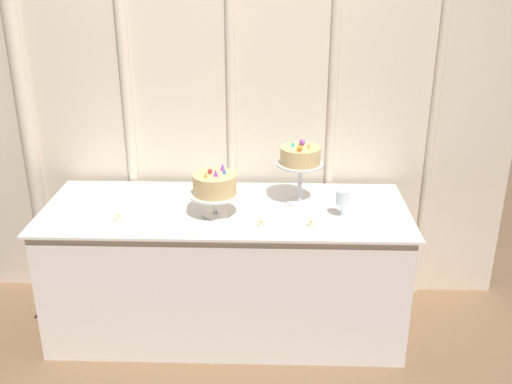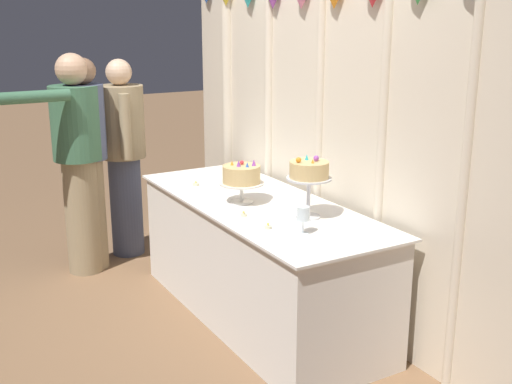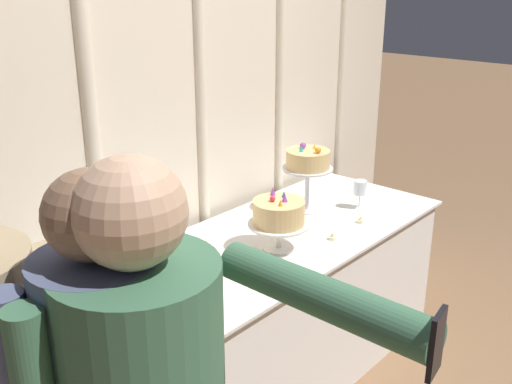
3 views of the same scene
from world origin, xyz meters
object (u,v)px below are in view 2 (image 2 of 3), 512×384
tealight_near_right (268,227)px  guest_man_pink_jacket (88,154)px  cake_display_nearleft (242,176)px  guest_girl_blue_dress (77,156)px  wine_glass (303,214)px  guest_man_dark_suit (123,152)px  cake_display_nearright (309,173)px  tealight_far_left (196,184)px  cake_table (259,260)px  tealight_near_left (244,215)px

tealight_near_right → guest_man_pink_jacket: guest_man_pink_jacket is taller
cake_display_nearleft → guest_girl_blue_dress: guest_girl_blue_dress is taller
wine_glass → guest_man_pink_jacket: bearing=-163.8°
guest_man_dark_suit → guest_man_pink_jacket: 0.37m
cake_display_nearright → tealight_far_left: bearing=-164.8°
tealight_near_right → guest_man_pink_jacket: size_ratio=0.02×
cake_table → guest_man_dark_suit: guest_man_dark_suit is taller
guest_girl_blue_dress → cake_display_nearright: bearing=26.3°
wine_glass → guest_girl_blue_dress: size_ratio=0.09×
cake_display_nearright → tealight_near_left: cake_display_nearright is taller
tealight_far_left → tealight_near_left: (0.77, -0.05, -0.00)m
cake_display_nearleft → cake_display_nearright: bearing=21.7°
wine_glass → tealight_far_left: size_ratio=3.40×
tealight_near_right → tealight_far_left: bearing=177.9°
cake_table → cake_display_nearleft: 0.58m
cake_display_nearleft → tealight_near_right: cake_display_nearleft is taller
cake_display_nearleft → tealight_near_right: 0.56m
cake_table → guest_man_dark_suit: (-1.55, -0.36, 0.47)m
cake_display_nearright → wine_glass: bearing=-40.5°
cake_display_nearleft → tealight_far_left: 0.55m
guest_man_dark_suit → guest_girl_blue_dress: size_ratio=0.96×
cake_table → wine_glass: size_ratio=13.34×
cake_display_nearright → tealight_near_right: cake_display_nearright is taller
tealight_near_right → guest_girl_blue_dress: guest_girl_blue_dress is taller
tealight_near_left → cake_display_nearleft: bearing=153.2°
tealight_far_left → tealight_near_right: size_ratio=1.12×
tealight_far_left → guest_man_dark_suit: size_ratio=0.03×
guest_man_dark_suit → guest_girl_blue_dress: guest_girl_blue_dress is taller
wine_glass → guest_man_dark_suit: bearing=-173.3°
cake_display_nearleft → tealight_far_left: (-0.52, -0.08, -0.16)m
tealight_near_right → guest_man_pink_jacket: bearing=-165.7°
tealight_far_left → cake_display_nearleft: bearing=8.9°
cake_display_nearright → cake_table: bearing=-168.2°
guest_man_dark_suit → wine_glass: bearing=6.7°
cake_table → cake_display_nearright: bearing=11.8°
cake_table → tealight_near_left: bearing=-47.4°
tealight_near_left → tealight_near_right: size_ratio=0.96×
guest_man_dark_suit → guest_girl_blue_dress: bearing=-64.1°
wine_glass → tealight_near_left: 0.46m
cake_table → guest_girl_blue_dress: (-1.35, -0.79, 0.52)m
tealight_near_left → guest_man_dark_suit: (-1.76, -0.14, 0.07)m
tealight_far_left → guest_man_dark_suit: bearing=-169.4°
cake_display_nearleft → guest_girl_blue_dress: (-1.30, -0.69, -0.04)m
tealight_far_left → guest_man_pink_jacket: 0.97m
cake_display_nearleft → cake_display_nearright: 0.51m
tealight_far_left → tealight_near_left: size_ratio=1.17×
guest_man_pink_jacket → cake_display_nearleft: bearing=23.9°
cake_display_nearleft → wine_glass: bearing=-0.5°
guest_man_dark_suit → cake_table: bearing=13.2°
wine_glass → tealight_near_right: 0.23m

